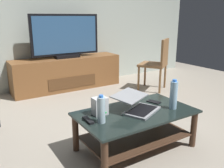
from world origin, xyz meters
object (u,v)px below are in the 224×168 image
(laptop, at_px, (137,105))
(cell_phone, at_px, (154,102))
(coffee_table, at_px, (136,123))
(dining_chair, at_px, (157,62))
(media_cabinet, at_px, (67,73))
(water_bottle_far, at_px, (101,110))
(router_box, at_px, (100,106))
(television, at_px, (66,37))
(tv_remote, at_px, (88,120))
(water_bottle_near, at_px, (174,95))

(laptop, height_order, cell_phone, laptop)
(coffee_table, relative_size, dining_chair, 1.25)
(media_cabinet, distance_m, water_bottle_far, 2.45)
(dining_chair, bearing_deg, cell_phone, -133.54)
(router_box, bearing_deg, television, 75.57)
(television, relative_size, dining_chair, 1.35)
(laptop, xyz_separation_m, tv_remote, (-0.51, 0.03, -0.05))
(media_cabinet, relative_size, tv_remote, 12.06)
(coffee_table, relative_size, water_bottle_near, 3.81)
(television, bearing_deg, media_cabinet, 90.00)
(dining_chair, bearing_deg, water_bottle_far, -143.69)
(laptop, relative_size, water_bottle_near, 1.67)
(coffee_table, distance_m, media_cabinet, 2.33)
(dining_chair, xyz_separation_m, water_bottle_near, (-1.18, -1.52, 0.02))
(television, xyz_separation_m, laptop, (-0.21, -2.28, -0.47))
(media_cabinet, xyz_separation_m, router_box, (-0.56, -2.19, 0.19))
(dining_chair, bearing_deg, tv_remote, -146.44)
(dining_chair, bearing_deg, water_bottle_near, -127.87)
(coffee_table, distance_m, television, 2.40)
(dining_chair, distance_m, water_bottle_near, 1.93)
(media_cabinet, bearing_deg, laptop, -95.18)
(television, xyz_separation_m, water_bottle_near, (0.13, -2.42, -0.40))
(cell_phone, bearing_deg, coffee_table, -179.65)
(laptop, distance_m, water_bottle_far, 0.43)
(dining_chair, bearing_deg, television, 145.45)
(media_cabinet, relative_size, water_bottle_far, 7.78)
(coffee_table, height_order, router_box, router_box)
(media_cabinet, bearing_deg, dining_chair, -35.19)
(coffee_table, xyz_separation_m, dining_chair, (1.54, 1.39, 0.24))
(tv_remote, bearing_deg, media_cabinet, 74.03)
(television, distance_m, water_bottle_far, 2.45)
(media_cabinet, xyz_separation_m, dining_chair, (1.31, -0.92, 0.23))
(coffee_table, relative_size, cell_phone, 8.04)
(television, bearing_deg, dining_chair, -34.55)
(television, relative_size, router_box, 7.49)
(water_bottle_far, bearing_deg, cell_phone, 11.13)
(dining_chair, height_order, cell_phone, dining_chair)
(router_box, height_order, tv_remote, router_box)
(water_bottle_near, bearing_deg, router_box, 159.58)
(media_cabinet, xyz_separation_m, television, (0.00, -0.02, 0.64))
(media_cabinet, bearing_deg, coffee_table, -95.74)
(coffee_table, xyz_separation_m, laptop, (0.02, 0.02, 0.18))
(water_bottle_near, bearing_deg, cell_phone, 99.93)
(media_cabinet, xyz_separation_m, laptop, (-0.21, -2.30, 0.17))
(media_cabinet, height_order, dining_chair, dining_chair)
(water_bottle_far, xyz_separation_m, tv_remote, (-0.09, 0.08, -0.11))
(cell_phone, bearing_deg, media_cabinet, 73.92)
(water_bottle_near, bearing_deg, media_cabinet, 92.97)
(cell_phone, height_order, tv_remote, tv_remote)
(laptop, distance_m, router_box, 0.37)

